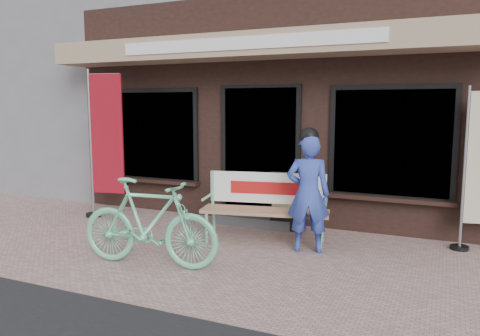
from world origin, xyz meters
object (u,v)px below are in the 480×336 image
at_px(bench, 266,202).
at_px(menu_stand, 285,201).
at_px(nobori_red, 105,142).
at_px(person, 308,191).
at_px(bicycle, 149,223).

height_order(bench, menu_stand, bench).
bearing_deg(nobori_red, person, -18.16).
relative_size(bench, nobori_red, 0.73).
bearing_deg(bicycle, bench, -36.64).
bearing_deg(person, nobori_red, 158.36).
relative_size(person, bicycle, 0.93).
bearing_deg(menu_stand, bench, -106.88).
distance_m(bicycle, nobori_red, 2.78).
distance_m(bench, menu_stand, 0.60).
relative_size(nobori_red, menu_stand, 2.77).
height_order(person, nobori_red, nobori_red).
height_order(nobori_red, menu_stand, nobori_red).
bearing_deg(person, menu_stand, 110.37).
xyz_separation_m(person, nobori_red, (-3.60, 0.43, 0.48)).
distance_m(person, nobori_red, 3.66).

